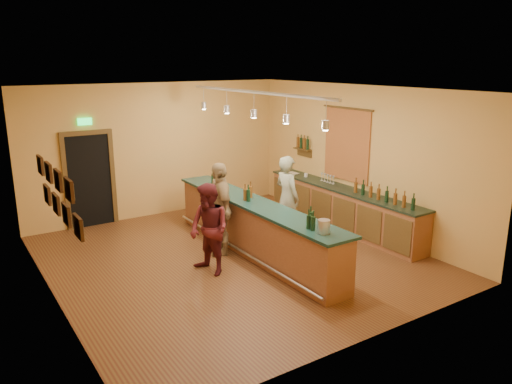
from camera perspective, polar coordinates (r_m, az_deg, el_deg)
floor at (r=9.73m, az=-2.64°, el=-7.54°), size 7.00×7.00×0.00m
ceiling at (r=9.01m, az=-2.88°, el=11.62°), size 6.50×7.00×0.02m
wall_back at (r=12.33m, az=-11.07°, el=4.75°), size 6.50×0.02×3.20m
wall_front at (r=6.58m, az=12.96°, el=-4.20°), size 6.50×0.02×3.20m
wall_left at (r=8.15m, az=-22.85°, el=-1.32°), size 0.02×7.00×3.20m
wall_right at (r=11.20m, az=11.75°, el=3.72°), size 0.02×7.00×3.20m
doorway at (r=11.88m, az=-18.50°, el=1.54°), size 1.15×0.09×2.48m
tapestry at (r=11.43m, az=10.33°, el=5.28°), size 0.03×1.40×1.60m
bottle_shelf at (r=12.54m, az=5.38°, el=5.43°), size 0.17×0.55×0.54m
picture_grid at (r=7.35m, az=-21.70°, el=-0.04°), size 0.06×2.20×0.70m
back_counter at (r=11.40m, az=9.82°, el=-1.76°), size 0.60×4.55×1.27m
tasting_bar at (r=9.76m, az=-0.21°, el=-3.66°), size 0.73×5.10×1.38m
pendant_track at (r=9.28m, az=-0.23°, el=10.39°), size 0.11×4.60×0.50m
bartender at (r=10.51m, az=3.58°, el=-0.66°), size 0.47×0.68×1.79m
customer_a at (r=8.83m, az=-5.37°, el=-4.30°), size 0.78×0.91×1.64m
customer_b at (r=9.70m, az=-4.14°, el=-1.91°), size 0.69×1.15×1.83m
bar_stool at (r=11.44m, az=4.04°, el=-1.59°), size 0.30×0.30×0.62m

